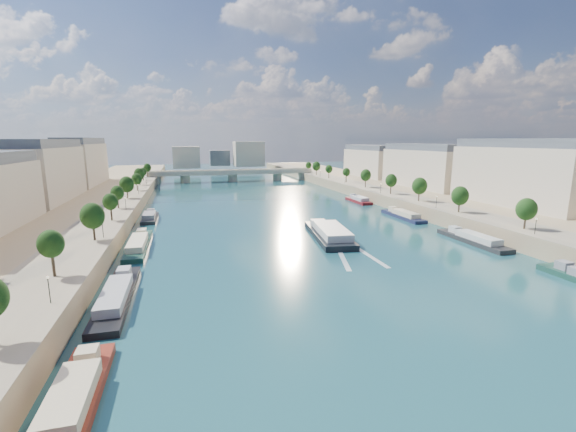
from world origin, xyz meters
TOP-DOWN VIEW (x-y plane):
  - ground at (0.00, 100.00)m, footprint 700.00×700.00m
  - quay_left at (-72.00, 100.00)m, footprint 44.00×520.00m
  - quay_right at (72.00, 100.00)m, footprint 44.00×520.00m
  - pave_left at (-57.00, 100.00)m, footprint 14.00×520.00m
  - pave_right at (57.00, 100.00)m, footprint 14.00×520.00m
  - trees_left at (-55.00, 102.00)m, footprint 4.80×268.80m
  - trees_right at (55.00, 110.00)m, footprint 4.80×268.80m
  - lamps_left at (-52.50, 90.00)m, footprint 0.36×200.36m
  - lamps_right at (52.50, 105.00)m, footprint 0.36×200.36m
  - buildings_left at (-85.00, 112.00)m, footprint 16.00×226.00m
  - buildings_right at (85.00, 112.00)m, footprint 16.00×226.00m
  - skyline at (3.19, 319.52)m, footprint 79.00×42.00m
  - bridge at (0.00, 238.59)m, footprint 112.00×12.00m
  - tour_barge at (8.17, 73.80)m, footprint 13.15×32.47m
  - wake at (8.17, 57.29)m, footprint 11.03×26.01m
  - moored_barges_left at (-45.50, 43.87)m, footprint 5.00×157.19m
  - moored_barges_right at (45.50, 58.66)m, footprint 5.00×163.90m

SIDE VIEW (x-z plane):
  - ground at x=0.00m, z-range 0.00..0.00m
  - wake at x=8.17m, z-range 0.00..0.04m
  - moored_barges_right at x=45.50m, z-range -0.96..2.64m
  - moored_barges_left at x=-45.50m, z-range -0.96..2.64m
  - tour_barge at x=8.17m, z-range -0.88..3.40m
  - quay_left at x=-72.00m, z-range 0.00..5.00m
  - quay_right at x=72.00m, z-range 0.00..5.00m
  - pave_left at x=-57.00m, z-range 5.00..5.10m
  - pave_right at x=57.00m, z-range 5.00..5.10m
  - bridge at x=0.00m, z-range 1.01..9.16m
  - lamps_left at x=-52.50m, z-range 5.64..9.92m
  - lamps_right at x=52.50m, z-range 5.64..9.92m
  - trees_left at x=-55.00m, z-range 6.35..14.61m
  - trees_right at x=55.00m, z-range 6.35..14.61m
  - skyline at x=3.19m, z-range 3.66..25.66m
  - buildings_left at x=-85.00m, z-range 4.85..28.05m
  - buildings_right at x=85.00m, z-range 4.85..28.05m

